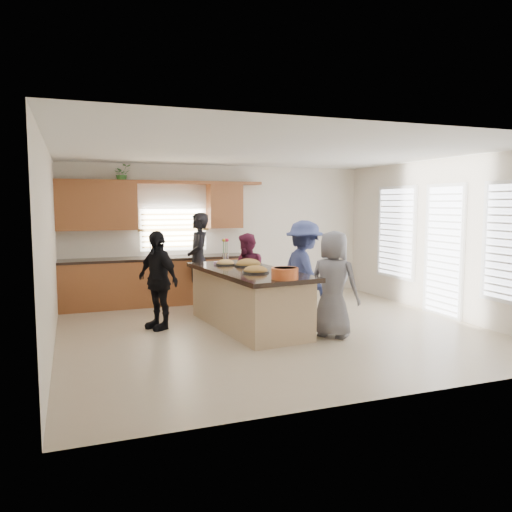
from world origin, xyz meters
name	(u,v)px	position (x,y,z in m)	size (l,w,h in m)	color
floor	(273,330)	(0.00, 0.00, 0.00)	(6.50, 6.50, 0.00)	tan
room_shell	(274,210)	(0.00, 0.00, 1.90)	(6.52, 6.02, 2.81)	silver
back_cabinetry	(153,259)	(-1.47, 2.73, 0.91)	(4.08, 0.66, 2.46)	brown
right_wall_glazing	(445,241)	(3.22, -0.13, 1.34)	(0.06, 4.00, 2.25)	white
island	(248,300)	(-0.31, 0.32, 0.45)	(1.44, 2.81, 0.95)	tan
platter_front	(256,271)	(-0.33, -0.08, 0.98)	(0.41, 0.41, 0.17)	black
platter_mid	(248,264)	(-0.16, 0.75, 0.98)	(0.48, 0.48, 0.19)	black
platter_back	(225,263)	(-0.48, 1.03, 0.98)	(0.34, 0.34, 0.14)	black
salad_bowl	(285,273)	(-0.18, -0.84, 1.04)	(0.38, 0.38, 0.16)	#D35926
clear_cup	(287,272)	(0.01, -0.47, 1.00)	(0.08, 0.08, 0.09)	white
plate_stack	(220,263)	(-0.55, 1.17, 0.97)	(0.22, 0.22, 0.04)	#C397DB
flower_vase	(225,249)	(-0.33, 1.52, 1.18)	(0.14, 0.14, 0.42)	silver
potted_plant	(122,174)	(-2.01, 2.82, 2.58)	(0.32, 0.28, 0.36)	#3F7D32
woman_left_back	(199,260)	(-0.65, 2.29, 0.92)	(0.67, 0.44, 1.83)	black
woman_left_mid	(247,274)	(0.00, 1.25, 0.74)	(0.72, 0.56, 1.48)	#5E1C35
woman_left_front	(158,280)	(-1.70, 0.75, 0.79)	(0.93, 0.39, 1.58)	black
woman_right_back	(304,272)	(0.66, 0.25, 0.86)	(1.12, 0.64, 1.73)	navy
woman_right_front	(333,284)	(0.69, -0.67, 0.80)	(0.79, 0.51, 1.61)	slate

